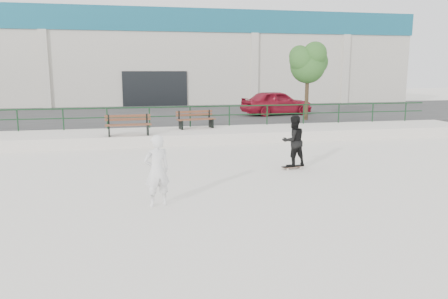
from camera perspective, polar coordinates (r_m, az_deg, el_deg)
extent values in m
plane|color=silver|center=(11.36, -2.24, -6.54)|extent=(120.00, 120.00, 0.00)
cube|color=silver|center=(20.53, -6.71, 1.75)|extent=(30.00, 3.00, 0.50)
cube|color=#323232|center=(28.94, -8.27, 4.22)|extent=(60.00, 14.00, 0.50)
cylinder|color=#153A1E|center=(21.67, -7.10, 5.53)|extent=(28.00, 0.06, 0.06)
cylinder|color=#153A1E|center=(21.71, -7.07, 4.34)|extent=(28.00, 0.05, 0.05)
cylinder|color=#153A1E|center=(22.26, -25.36, 3.44)|extent=(0.06, 0.06, 1.00)
cylinder|color=#153A1E|center=(21.88, -20.26, 3.70)|extent=(0.06, 0.06, 1.00)
cylinder|color=#153A1E|center=(21.68, -15.01, 3.93)|extent=(0.06, 0.06, 1.00)
cylinder|color=#153A1E|center=(21.66, -9.71, 4.13)|extent=(0.06, 0.06, 1.00)
cylinder|color=#153A1E|center=(21.83, -4.45, 4.29)|extent=(0.06, 0.06, 1.00)
cylinder|color=#153A1E|center=(22.17, 0.70, 4.42)|extent=(0.06, 0.06, 1.00)
cylinder|color=#153A1E|center=(22.69, 5.65, 4.50)|extent=(0.06, 0.06, 1.00)
cylinder|color=#153A1E|center=(23.37, 10.35, 4.56)|extent=(0.06, 0.06, 1.00)
cylinder|color=#153A1E|center=(24.19, 14.75, 4.58)|extent=(0.06, 0.06, 1.00)
cylinder|color=#153A1E|center=(25.15, 18.85, 4.57)|extent=(0.06, 0.06, 1.00)
cylinder|color=#153A1E|center=(26.22, 22.62, 4.55)|extent=(0.06, 0.06, 1.00)
cube|color=beige|center=(42.76, -9.65, 11.17)|extent=(44.00, 16.00, 8.00)
cube|color=#185F78|center=(42.93, -9.78, 15.31)|extent=(44.20, 16.20, 1.80)
cube|color=black|center=(34.76, -8.97, 7.45)|extent=(5.00, 0.15, 3.20)
cube|color=beige|center=(35.17, -22.34, 9.29)|extent=(0.60, 0.25, 6.20)
cube|color=beige|center=(35.98, 3.99, 10.04)|extent=(0.60, 0.25, 6.20)
cube|color=beige|center=(38.93, 15.56, 9.71)|extent=(0.60, 0.25, 6.20)
cube|color=#562C1D|center=(19.07, -12.36, 3.10)|extent=(1.96, 0.21, 0.04)
cube|color=#562C1D|center=(19.26, -12.38, 3.17)|extent=(1.96, 0.21, 0.04)
cube|color=#562C1D|center=(19.46, -12.41, 3.24)|extent=(1.96, 0.21, 0.04)
cube|color=#562C1D|center=(19.52, -12.44, 3.87)|extent=(1.96, 0.13, 0.11)
cube|color=#562C1D|center=(19.51, -12.46, 4.32)|extent=(1.96, 0.13, 0.11)
cube|color=black|center=(19.29, -14.78, 2.36)|extent=(0.09, 0.55, 0.46)
cube|color=black|center=(19.51, -14.84, 3.77)|extent=(0.07, 0.06, 0.46)
cube|color=black|center=(19.34, -9.94, 2.57)|extent=(0.09, 0.55, 0.46)
cube|color=black|center=(19.57, -10.05, 3.97)|extent=(0.07, 0.06, 0.46)
cube|color=#562C1D|center=(20.98, -3.48, 3.91)|extent=(1.86, 0.51, 0.04)
cube|color=#562C1D|center=(21.15, -3.65, 3.96)|extent=(1.86, 0.51, 0.04)
cube|color=#562C1D|center=(21.33, -3.83, 4.02)|extent=(1.86, 0.51, 0.04)
cube|color=#562C1D|center=(21.39, -3.91, 4.56)|extent=(1.84, 0.43, 0.10)
cube|color=#562C1D|center=(21.37, -3.91, 4.95)|extent=(1.84, 0.43, 0.10)
cube|color=black|center=(20.93, -5.65, 3.23)|extent=(0.17, 0.52, 0.44)
cube|color=black|center=(21.13, -5.91, 4.46)|extent=(0.07, 0.06, 0.44)
cube|color=black|center=(21.46, -1.69, 3.46)|extent=(0.17, 0.52, 0.44)
cube|color=black|center=(21.66, -1.96, 4.66)|extent=(0.07, 0.06, 0.44)
cylinder|color=#433521|center=(25.13, 10.74, 6.76)|extent=(0.22, 0.22, 2.59)
sphere|color=#2A521E|center=(25.09, 10.88, 10.70)|extent=(1.94, 1.94, 1.94)
sphere|color=#2A521E|center=(25.60, 11.75, 11.14)|extent=(1.51, 1.51, 1.51)
sphere|color=#2A521E|center=(24.73, 10.16, 11.48)|extent=(1.40, 1.40, 1.40)
sphere|color=#2A521E|center=(24.79, 11.79, 12.17)|extent=(1.29, 1.29, 1.29)
sphere|color=#2A521E|center=(25.38, 9.85, 11.94)|extent=(1.19, 1.19, 1.19)
imported|color=maroon|center=(27.84, 6.88, 6.11)|extent=(4.75, 2.61, 1.53)
cube|color=black|center=(14.97, 8.96, -2.17)|extent=(0.80, 0.36, 0.02)
cube|color=brown|center=(14.97, 8.96, -2.23)|extent=(0.80, 0.36, 0.01)
cube|color=gray|center=(14.84, 8.11, -2.42)|extent=(0.09, 0.17, 0.03)
cube|color=gray|center=(15.12, 9.78, -2.23)|extent=(0.09, 0.17, 0.03)
cylinder|color=#F8E6CF|center=(14.76, 8.31, -2.56)|extent=(0.06, 0.04, 0.06)
cylinder|color=#F8E6CF|center=(14.92, 7.91, -2.41)|extent=(0.06, 0.04, 0.06)
cylinder|color=#F8E6CF|center=(15.04, 9.98, -2.36)|extent=(0.06, 0.04, 0.06)
cylinder|color=#F8E6CF|center=(15.20, 9.58, -2.22)|extent=(0.06, 0.04, 0.06)
imported|color=black|center=(14.80, 9.05, 1.11)|extent=(0.94, 0.80, 1.72)
imported|color=white|center=(10.76, -8.76, -2.75)|extent=(0.74, 0.58, 1.77)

